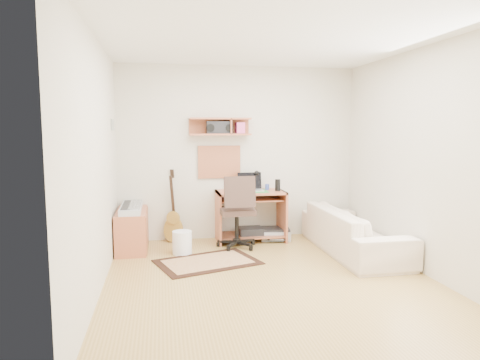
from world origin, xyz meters
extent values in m
cube|color=#B38D4A|center=(0.00, 0.00, -0.01)|extent=(3.60, 4.00, 0.01)
cube|color=white|center=(0.00, 0.00, 2.60)|extent=(3.60, 4.00, 0.01)
cube|color=beige|center=(0.00, 2.00, 1.30)|extent=(3.60, 0.01, 2.60)
cube|color=beige|center=(-1.80, 0.00, 1.30)|extent=(0.01, 4.00, 2.60)
cube|color=beige|center=(1.80, 0.00, 1.30)|extent=(0.01, 4.00, 2.60)
cube|color=#BA6341|center=(-0.30, 1.88, 1.70)|extent=(0.90, 0.25, 0.26)
cube|color=tan|center=(-0.30, 1.98, 1.17)|extent=(0.64, 0.03, 0.49)
cube|color=#4C8CBF|center=(-1.79, 1.50, 1.72)|extent=(0.02, 0.20, 0.15)
cylinder|color=black|center=(0.53, 1.68, 0.84)|extent=(0.08, 0.08, 0.17)
cylinder|color=#384DA8|center=(0.41, 1.83, 0.79)|extent=(0.06, 0.06, 0.09)
cube|color=black|center=(-0.31, 1.87, 1.68)|extent=(0.37, 0.17, 0.19)
cube|color=#CDBA89|center=(-0.61, 0.76, 0.01)|extent=(1.40, 1.14, 0.02)
cube|color=#BA6341|center=(-1.58, 1.55, 0.28)|extent=(0.40, 0.90, 0.55)
cube|color=#B2B5BA|center=(-1.58, 1.55, 0.59)|extent=(0.27, 0.87, 0.08)
cylinder|color=white|center=(-0.91, 1.20, 0.16)|extent=(0.30, 0.30, 0.31)
cube|color=#A5A8AA|center=(0.52, 1.74, 0.08)|extent=(0.48, 0.40, 0.17)
imported|color=beige|center=(1.38, 0.88, 0.40)|extent=(0.59, 2.02, 0.79)
camera|label=1|loc=(-1.16, -4.56, 1.67)|focal=32.83mm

